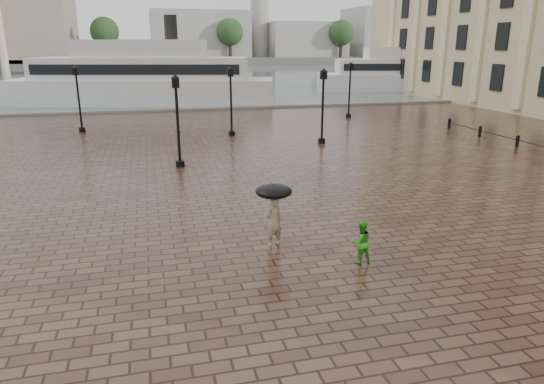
# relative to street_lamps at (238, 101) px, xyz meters

# --- Properties ---
(ground) EXTENTS (300.00, 300.00, 0.00)m
(ground) POSITION_rel_street_lamps_xyz_m (1.60, -17.60, -2.33)
(ground) COLOR #382319
(ground) RESTS_ON ground
(harbour_water) EXTENTS (240.00, 240.00, 0.00)m
(harbour_water) POSITION_rel_street_lamps_xyz_m (1.60, 74.40, -2.33)
(harbour_water) COLOR #4B565B
(harbour_water) RESTS_ON ground
(quay_edge) EXTENTS (80.00, 0.60, 0.30)m
(quay_edge) POSITION_rel_street_lamps_xyz_m (1.60, 14.40, -2.33)
(quay_edge) COLOR slate
(quay_edge) RESTS_ON ground
(far_shore) EXTENTS (300.00, 60.00, 2.00)m
(far_shore) POSITION_rel_street_lamps_xyz_m (1.60, 142.40, -1.33)
(far_shore) COLOR #4C4C47
(far_shore) RESTS_ON ground
(distant_skyline) EXTENTS (102.50, 22.00, 33.00)m
(distant_skyline) POSITION_rel_street_lamps_xyz_m (49.74, 132.40, 7.13)
(distant_skyline) COLOR #989690
(distant_skyline) RESTS_ON ground
(far_trees) EXTENTS (188.00, 8.00, 13.50)m
(far_trees) POSITION_rel_street_lamps_xyz_m (1.60, 120.40, 7.09)
(far_trees) COLOR #2D2119
(far_trees) RESTS_ON ground
(street_lamps) EXTENTS (21.44, 14.44, 4.40)m
(street_lamps) POSITION_rel_street_lamps_xyz_m (0.00, 0.00, 0.00)
(street_lamps) COLOR black
(street_lamps) RESTS_ON ground
(adult_pedestrian) EXTENTS (0.64, 0.51, 1.53)m
(adult_pedestrian) POSITION_rel_street_lamps_xyz_m (-2.30, -18.48, -1.56)
(adult_pedestrian) COLOR gray
(adult_pedestrian) RESTS_ON ground
(child_pedestrian) EXTENTS (0.62, 0.49, 1.24)m
(child_pedestrian) POSITION_rel_street_lamps_xyz_m (-0.25, -20.27, -1.70)
(child_pedestrian) COLOR green
(child_pedestrian) RESTS_ON ground
(ferry_near) EXTENTS (27.27, 12.65, 8.70)m
(ferry_near) POSITION_rel_street_lamps_xyz_m (-6.12, 20.50, 0.29)
(ferry_near) COLOR silver
(ferry_near) RESTS_ON ground
(ferry_far) EXTENTS (23.92, 10.80, 7.63)m
(ferry_far) POSITION_rel_street_lamps_xyz_m (27.68, 27.40, -0.03)
(ferry_far) COLOR silver
(ferry_far) RESTS_ON ground
(umbrella) EXTENTS (1.10, 1.10, 1.10)m
(umbrella) POSITION_rel_street_lamps_xyz_m (-2.30, -18.48, -0.60)
(umbrella) COLOR black
(umbrella) RESTS_ON ground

